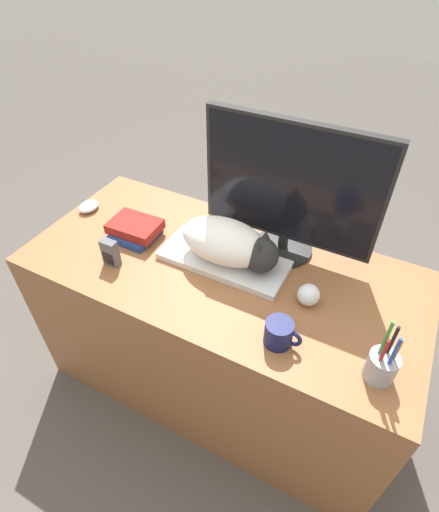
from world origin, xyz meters
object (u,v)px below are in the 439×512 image
at_px(keyboard, 225,260).
at_px(cat, 232,244).
at_px(baseball, 308,295).
at_px(monitor, 290,189).
at_px(computer_mouse, 89,206).
at_px(coffee_mug, 279,333).
at_px(book_stack, 135,229).
at_px(pen_cup, 382,366).
at_px(phone, 110,253).

bearing_deg(keyboard, cat, 0.00).
relative_size(keyboard, baseball, 6.34).
height_order(cat, monitor, monitor).
bearing_deg(computer_mouse, monitor, 9.41).
xyz_separation_m(coffee_mug, book_stack, (-0.66, 0.21, -0.01)).
bearing_deg(pen_cup, phone, 178.46).
bearing_deg(cat, coffee_mug, -40.82).
xyz_separation_m(pen_cup, phone, (-0.92, 0.02, -0.00)).
bearing_deg(keyboard, phone, -151.71).
bearing_deg(phone, computer_mouse, 143.85).
xyz_separation_m(keyboard, coffee_mug, (0.29, -0.23, 0.03)).
xyz_separation_m(keyboard, cat, (0.02, 0.00, 0.09)).
xyz_separation_m(cat, monitor, (0.13, 0.16, 0.16)).
relative_size(keyboard, monitor, 0.75).
bearing_deg(book_stack, baseball, -1.85).
distance_m(cat, baseball, 0.30).
bearing_deg(book_stack, pen_cup, -11.42).
xyz_separation_m(cat, pen_cup, (0.55, -0.21, -0.05)).
height_order(computer_mouse, pen_cup, pen_cup).
height_order(cat, computer_mouse, cat).
distance_m(keyboard, baseball, 0.32).
bearing_deg(coffee_mug, monitor, 109.46).
bearing_deg(cat, phone, -153.31).
distance_m(cat, phone, 0.42).
bearing_deg(pen_cup, monitor, 138.14).
relative_size(cat, book_stack, 1.83).
relative_size(coffee_mug, phone, 1.10).
height_order(cat, coffee_mug, cat).
height_order(baseball, phone, phone).
bearing_deg(coffee_mug, keyboard, 141.64).
height_order(phone, book_stack, phone).
distance_m(computer_mouse, book_stack, 0.28).
distance_m(baseball, phone, 0.68).
bearing_deg(baseball, computer_mouse, 175.67).
bearing_deg(baseball, cat, 171.21).
height_order(coffee_mug, phone, phone).
height_order(computer_mouse, baseball, baseball).
xyz_separation_m(keyboard, computer_mouse, (-0.65, 0.03, 0.00)).
bearing_deg(book_stack, computer_mouse, 169.58).
bearing_deg(coffee_mug, phone, 176.13).
height_order(keyboard, cat, cat).
bearing_deg(computer_mouse, baseball, -4.33).
bearing_deg(book_stack, phone, -83.34).
xyz_separation_m(monitor, book_stack, (-0.52, -0.18, -0.23)).
bearing_deg(keyboard, computer_mouse, 177.55).
bearing_deg(monitor, book_stack, -160.71).
relative_size(cat, coffee_mug, 3.12).
distance_m(computer_mouse, phone, 0.37).
height_order(monitor, pen_cup, monitor).
height_order(cat, book_stack, cat).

